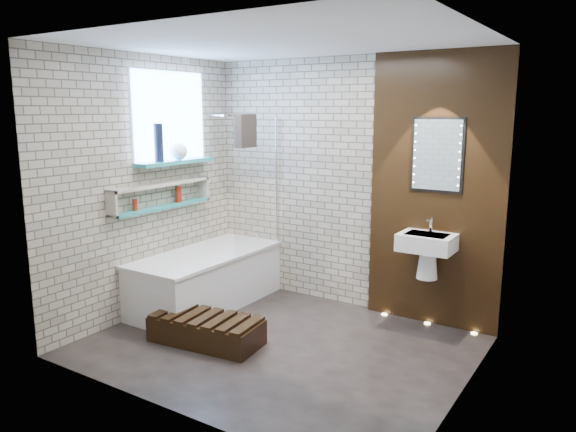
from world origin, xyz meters
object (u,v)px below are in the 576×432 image
Objects in this scene: bath_screen at (257,184)px; walnut_step at (206,331)px; bathtub at (207,279)px; led_mirror at (437,155)px; washbasin at (427,248)px.

bath_screen is 1.69m from walnut_step.
bath_screen reaches higher than bathtub.
bathtub is 2.49× the size of led_mirror.
bathtub is 2.68m from led_mirror.
bath_screen is 2.41× the size of washbasin.
led_mirror is at bearing 10.66° from bath_screen.
bathtub is at bearing 130.51° from walnut_step.
washbasin is 0.83× the size of led_mirror.
bathtub is 3.00× the size of washbasin.
bathtub is 1.14m from bath_screen.
walnut_step is at bearing -135.03° from led_mirror.
led_mirror is 0.70× the size of walnut_step.
led_mirror reaches higher than bathtub.
bath_screen is (0.35, 0.44, 0.99)m from bathtub.
bath_screen is at bearing 103.51° from walnut_step.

